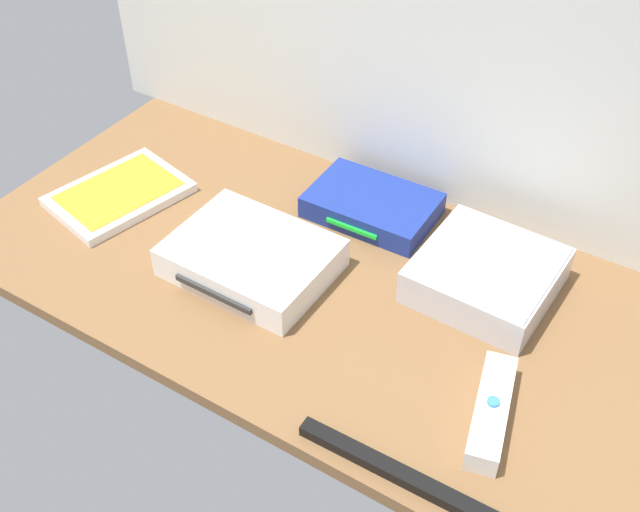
# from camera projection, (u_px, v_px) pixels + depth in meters

# --- Properties ---
(ground_plane) EXTENTS (1.00, 0.48, 0.02)m
(ground_plane) POSITION_uv_depth(u_px,v_px,m) (320.00, 284.00, 1.06)
(ground_plane) COLOR brown
(ground_plane) RESTS_ON ground
(game_console) EXTENTS (0.21, 0.17, 0.04)m
(game_console) POSITION_uv_depth(u_px,v_px,m) (251.00, 258.00, 1.05)
(game_console) COLOR white
(game_console) RESTS_ON ground_plane
(mini_computer) EXTENTS (0.18, 0.18, 0.05)m
(mini_computer) POSITION_uv_depth(u_px,v_px,m) (486.00, 275.00, 1.02)
(mini_computer) COLOR silver
(mini_computer) RESTS_ON ground_plane
(game_case) EXTENTS (0.18, 0.22, 0.02)m
(game_case) POSITION_uv_depth(u_px,v_px,m) (119.00, 194.00, 1.18)
(game_case) COLOR white
(game_case) RESTS_ON ground_plane
(network_router) EXTENTS (0.18, 0.13, 0.03)m
(network_router) POSITION_uv_depth(u_px,v_px,m) (372.00, 205.00, 1.14)
(network_router) COLOR navy
(network_router) RESTS_ON ground_plane
(remote_wand) EXTENTS (0.07, 0.15, 0.03)m
(remote_wand) POSITION_uv_depth(u_px,v_px,m) (491.00, 411.00, 0.87)
(remote_wand) COLOR white
(remote_wand) RESTS_ON ground_plane
(sensor_bar) EXTENTS (0.24, 0.02, 0.01)m
(sensor_bar) POSITION_uv_depth(u_px,v_px,m) (401.00, 475.00, 0.82)
(sensor_bar) COLOR black
(sensor_bar) RESTS_ON ground_plane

